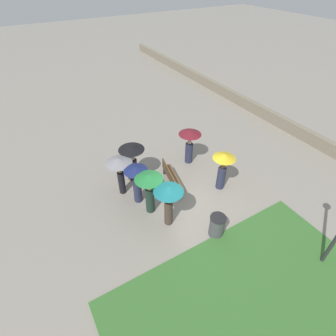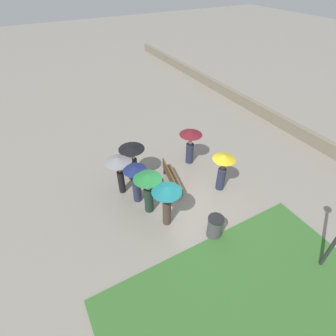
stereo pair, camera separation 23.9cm
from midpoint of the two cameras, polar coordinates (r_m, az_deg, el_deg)
ground_plane at (r=11.36m, az=4.68°, el=-8.10°), size 90.00×90.00×0.00m
parapet_wall at (r=16.63m, az=30.83°, el=4.50°), size 45.00×0.35×0.71m
park_bench at (r=11.95m, az=1.25°, el=-1.92°), size 1.90×0.79×0.90m
trash_bin at (r=10.15m, az=10.86°, el=-12.45°), size 0.61×0.61×0.94m
crowd_person_green at (r=10.20m, az=-3.71°, el=-3.84°), size 1.11×1.11×1.95m
crowd_person_grey at (r=11.14m, az=-10.01°, el=0.44°), size 1.13×1.13×1.89m
crowd_person_navy at (r=10.75m, az=-6.42°, el=-2.11°), size 0.98×0.98×1.88m
crowd_person_maroon at (r=12.92m, az=5.42°, el=5.78°), size 1.11×1.11×1.84m
crowd_person_yellow at (r=11.54m, az=12.44°, el=0.28°), size 0.99×0.99×1.88m
crowd_person_teal at (r=9.63m, az=0.45°, el=-6.16°), size 1.12×1.12×1.96m
crowd_person_black at (r=11.83m, az=-7.20°, el=2.51°), size 1.16×1.16×1.91m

